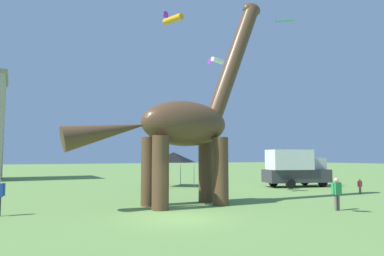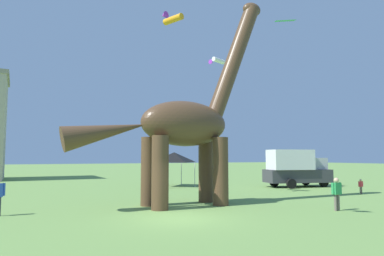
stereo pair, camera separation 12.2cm
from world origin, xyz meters
TOP-DOWN VIEW (x-y plane):
  - ground_plane at (0.00, 0.00)m, footprint 240.00×240.00m
  - dinosaur_sculpture at (1.83, 3.33)m, footprint 11.61×2.46m
  - parked_box_truck at (15.47, 9.15)m, footprint 5.95×3.50m
  - person_vendor_side at (15.27, 2.77)m, footprint 0.39×0.17m
  - person_far_spectator at (7.68, -1.59)m, footprint 0.59×0.26m
  - festival_canopy_tent at (6.28, 14.49)m, footprint 3.15×3.15m
  - kite_trailing at (8.77, 2.85)m, footprint 1.55×1.47m
  - kite_high_right at (16.76, 24.29)m, footprint 2.17×2.11m
  - kite_mid_left at (2.71, 7.11)m, footprint 1.57×1.61m

SIDE VIEW (x-z plane):
  - ground_plane at x=0.00m, z-range 0.00..0.00m
  - person_vendor_side at x=15.27m, z-range 0.11..1.16m
  - person_far_spectator at x=7.68m, z-range 0.17..1.75m
  - parked_box_truck at x=15.47m, z-range 0.05..3.25m
  - festival_canopy_tent at x=6.28m, z-range 1.04..4.04m
  - dinosaur_sculpture at x=1.83m, z-range -1.68..10.46m
  - kite_trailing at x=8.77m, z-range 11.12..11.40m
  - kite_mid_left at x=2.71m, z-range 11.60..12.06m
  - kite_high_right at x=16.76m, z-range 14.78..15.40m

